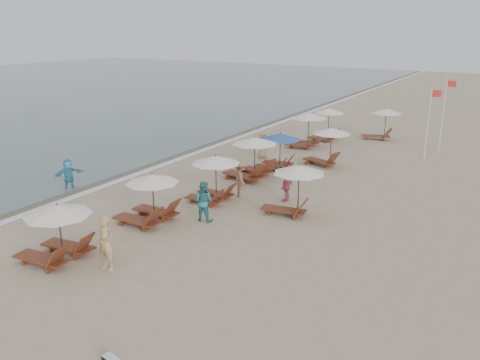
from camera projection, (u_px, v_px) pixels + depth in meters
The scene contains 21 objects.
ground at pixel (270, 263), 17.01m from camera, with size 160.00×160.00×0.00m, color tan.
wet_sand_band at pixel (170, 154), 31.34m from camera, with size 3.20×140.00×0.01m, color #6B5E4C.
foam_line at pixel (186, 157), 30.69m from camera, with size 0.50×140.00×0.02m, color white.
lounger_station_0 at pixel (56, 233), 16.88m from camera, with size 2.69×2.31×2.10m.
lounger_station_1 at pixel (148, 200), 20.20m from camera, with size 2.65×2.19×2.14m.
lounger_station_2 at pixel (213, 177), 22.57m from camera, with size 2.46×2.27×2.22m.
lounger_station_3 at pixel (250, 159), 26.12m from camera, with size 2.88×2.45×2.27m.
lounger_station_4 at pixel (277, 149), 27.73m from camera, with size 2.49×2.30×2.10m.
lounger_station_5 at pixel (306, 129), 32.75m from camera, with size 2.66×2.43×2.34m.
lounger_station_6 at pixel (326, 123), 34.74m from camera, with size 2.36×2.13×2.32m.
inland_station_0 at pixel (293, 185), 20.88m from camera, with size 2.69×2.24×2.22m.
inland_station_1 at pixel (326, 143), 28.44m from camera, with size 2.77×2.24×2.22m.
inland_station_2 at pixel (382, 121), 34.95m from camera, with size 2.76×2.24×2.22m.
beachgoer_near at pixel (106, 243), 16.29m from camera, with size 0.70×0.46×1.92m, color tan.
beachgoer_mid_a at pixel (203, 201), 20.43m from camera, with size 0.84×0.65×1.73m, color teal.
beachgoer_mid_b at pixel (241, 179), 23.21m from camera, with size 1.19×0.69×1.85m, color #92654A.
beachgoer_far_a at pixel (287, 186), 22.73m from camera, with size 0.87×0.36×1.48m, color #C04C68.
beachgoer_far_b at pixel (263, 145), 30.15m from camera, with size 0.79×0.51×1.61m, color #A77D5B.
waterline_walker at pixel (69, 174), 24.48m from camera, with size 1.42×0.45×1.53m, color teal.
flag_pole_near at pixel (429, 120), 29.44m from camera, with size 0.60×0.08×4.42m.
flag_pole_far at pixel (444, 111), 31.25m from camera, with size 0.60×0.08×4.76m.
Camera 1 is at (7.07, -13.67, 7.86)m, focal length 36.73 mm.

